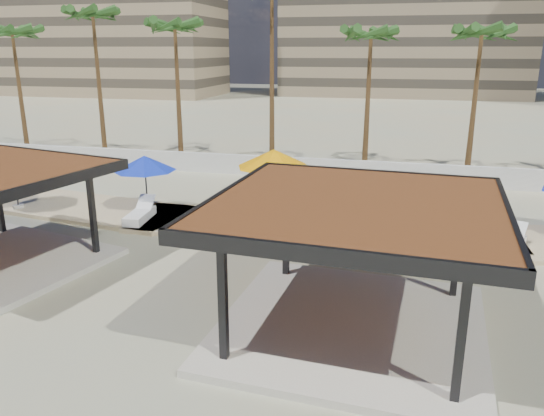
{
  "coord_description": "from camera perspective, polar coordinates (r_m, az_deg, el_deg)",
  "views": [
    {
      "loc": [
        5.3,
        -13.95,
        7.26
      ],
      "look_at": [
        0.52,
        5.0,
        1.4
      ],
      "focal_mm": 35.0,
      "sensor_mm": 36.0,
      "label": 1
    }
  ],
  "objects": [
    {
      "name": "lounger_c",
      "position": [
        24.24,
        16.82,
        -0.5
      ],
      "size": [
        0.93,
        2.43,
        0.9
      ],
      "rotation": [
        0.0,
        0.0,
        1.5
      ],
      "color": "white",
      "rests_on": "promenade"
    },
    {
      "name": "lounger_a",
      "position": [
        23.63,
        -14.01,
        -0.74
      ],
      "size": [
        0.99,
        2.33,
        0.86
      ],
      "rotation": [
        0.0,
        0.0,
        1.69
      ],
      "color": "white",
      "rests_on": "promenade"
    },
    {
      "name": "promenade",
      "position": [
        23.03,
        5.21,
        -1.61
      ],
      "size": [
        44.45,
        7.97,
        0.24
      ],
      "color": "#C6B284",
      "rests_on": "ground"
    },
    {
      "name": "palm_d",
      "position": [
        34.01,
        -0.01,
        21.48
      ],
      "size": [
        3.0,
        3.0,
        11.41
      ],
      "color": "brown",
      "rests_on": "ground"
    },
    {
      "name": "palm_b",
      "position": [
        38.49,
        -18.69,
        18.58
      ],
      "size": [
        3.0,
        3.0,
        10.31
      ],
      "color": "brown",
      "rests_on": "ground"
    },
    {
      "name": "building_mid",
      "position": [
        92.23,
        14.25,
        20.57
      ],
      "size": [
        38.0,
        16.0,
        30.4
      ],
      "color": "#847259",
      "rests_on": "ground"
    },
    {
      "name": "pavilion_central",
      "position": [
        13.92,
        8.89,
        -4.92
      ],
      "size": [
        7.65,
        7.65,
        3.66
      ],
      "rotation": [
        0.0,
        0.0,
        -0.06
      ],
      "color": "beige",
      "rests_on": "ground"
    },
    {
      "name": "umbrella_f",
      "position": [
        24.61,
        -13.54,
        4.69
      ],
      "size": [
        3.61,
        3.61,
        2.51
      ],
      "rotation": [
        0.0,
        0.0,
        -0.34
      ],
      "color": "beige",
      "rests_on": "promenade"
    },
    {
      "name": "palm_e",
      "position": [
        32.44,
        10.59,
        17.37
      ],
      "size": [
        3.0,
        3.0,
        8.94
      ],
      "color": "brown",
      "rests_on": "ground"
    },
    {
      "name": "palm_c",
      "position": [
        35.11,
        -10.39,
        18.12
      ],
      "size": [
        3.0,
        3.0,
        9.47
      ],
      "color": "brown",
      "rests_on": "ground"
    },
    {
      "name": "palm_a",
      "position": [
        41.63,
        -26.13,
        16.16
      ],
      "size": [
        3.0,
        3.0,
        9.21
      ],
      "color": "brown",
      "rests_on": "ground"
    },
    {
      "name": "lounger_b",
      "position": [
        21.34,
        24.25,
        -3.65
      ],
      "size": [
        1.45,
        2.34,
        0.84
      ],
      "rotation": [
        0.0,
        0.0,
        1.21
      ],
      "color": "white",
      "rests_on": "promenade"
    },
    {
      "name": "umbrella_a",
      "position": [
        26.92,
        -26.2,
        4.7
      ],
      "size": [
        3.3,
        3.3,
        2.66
      ],
      "rotation": [
        0.0,
        0.0,
        0.11
      ],
      "color": "beige",
      "rests_on": "promenade"
    },
    {
      "name": "ground",
      "position": [
        16.6,
        -6.05,
        -9.35
      ],
      "size": [
        200.0,
        200.0,
        0.0
      ],
      "primitive_type": "plane",
      "color": "tan",
      "rests_on": "ground"
    },
    {
      "name": "boundary_wall",
      "position": [
        31.14,
        4.05,
        4.29
      ],
      "size": [
        56.0,
        0.3,
        1.2
      ],
      "primitive_type": "cube",
      "color": "silver",
      "rests_on": "ground"
    },
    {
      "name": "umbrella_b",
      "position": [
        23.29,
        0.19,
        5.34
      ],
      "size": [
        3.37,
        3.37,
        2.91
      ],
      "rotation": [
        0.0,
        0.0,
        -0.03
      ],
      "color": "beige",
      "rests_on": "promenade"
    },
    {
      "name": "palm_f",
      "position": [
        32.77,
        21.59,
        16.57
      ],
      "size": [
        3.0,
        3.0,
        8.97
      ],
      "color": "brown",
      "rests_on": "ground"
    }
  ]
}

